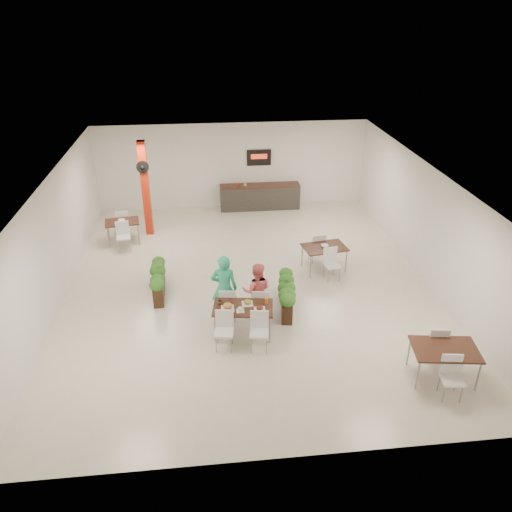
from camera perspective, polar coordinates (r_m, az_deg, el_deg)
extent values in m
plane|color=beige|center=(14.08, -0.96, -3.29)|extent=(12.00, 12.00, 0.00)
cube|color=white|center=(18.93, -2.73, 10.24)|extent=(10.00, 0.10, 3.20)
cube|color=white|center=(8.32, 2.97, -14.93)|extent=(10.00, 0.10, 3.20)
cube|color=white|center=(13.85, -22.08, 1.49)|extent=(0.10, 12.00, 3.20)
cube|color=white|center=(14.61, 18.94, 3.38)|extent=(0.10, 12.00, 3.20)
cube|color=white|center=(12.74, -1.07, 9.17)|extent=(10.00, 12.00, 0.04)
cube|color=#B4210C|center=(16.92, -12.50, 7.49)|extent=(0.25, 0.25, 3.20)
cylinder|color=black|center=(16.50, -12.84, 9.88)|extent=(0.40, 0.06, 0.40)
sphere|color=black|center=(16.46, -12.85, 9.84)|extent=(0.12, 0.12, 0.12)
cube|color=#2A2825|center=(19.06, 0.44, 6.73)|extent=(3.00, 0.60, 0.90)
cube|color=black|center=(18.90, 0.44, 8.07)|extent=(3.00, 0.62, 0.04)
cube|color=black|center=(18.89, 0.34, 11.18)|extent=(0.90, 0.04, 0.60)
cube|color=red|center=(18.84, 0.35, 11.30)|extent=(0.60, 0.02, 0.18)
imported|color=#A11F1A|center=(18.79, -2.01, 8.31)|extent=(0.09, 0.09, 0.19)
imported|color=gold|center=(18.81, -1.24, 8.30)|extent=(0.13, 0.13, 0.17)
cube|color=black|center=(11.76, -1.51, -5.91)|extent=(1.50, 0.99, 0.04)
cylinder|color=gray|center=(11.75, -4.73, -8.28)|extent=(0.04, 0.04, 0.71)
cylinder|color=gray|center=(11.68, 1.59, -8.43)|extent=(0.04, 0.04, 0.71)
cylinder|color=gray|center=(12.30, -4.39, -6.43)|extent=(0.04, 0.04, 0.71)
cylinder|color=gray|center=(12.24, 1.62, -6.56)|extent=(0.04, 0.04, 0.71)
cube|color=white|center=(12.44, -3.18, -5.43)|extent=(0.48, 0.48, 0.05)
cube|color=white|center=(12.15, -3.28, -4.92)|extent=(0.42, 0.10, 0.45)
cylinder|color=gray|center=(12.70, -2.32, -5.92)|extent=(0.02, 0.02, 0.43)
cylinder|color=gray|center=(12.73, -3.85, -5.88)|extent=(0.02, 0.02, 0.43)
cylinder|color=gray|center=(12.42, -2.43, -6.78)|extent=(0.02, 0.02, 0.43)
cylinder|color=gray|center=(12.45, -4.00, -6.74)|extent=(0.02, 0.02, 0.43)
cube|color=white|center=(12.40, 0.52, -5.50)|extent=(0.48, 0.48, 0.05)
cube|color=white|center=(12.11, 0.51, -5.00)|extent=(0.42, 0.10, 0.45)
cylinder|color=gray|center=(12.67, 1.31, -5.99)|extent=(0.02, 0.02, 0.43)
cylinder|color=gray|center=(12.68, -0.23, -5.96)|extent=(0.02, 0.02, 0.43)
cylinder|color=gray|center=(12.39, 1.29, -6.86)|extent=(0.02, 0.02, 0.43)
cylinder|color=gray|center=(12.40, -0.29, -6.83)|extent=(0.02, 0.02, 0.43)
cube|color=white|center=(11.46, -3.68, -8.69)|extent=(0.48, 0.48, 0.05)
cube|color=white|center=(11.47, -3.63, -7.12)|extent=(0.42, 0.10, 0.45)
cylinder|color=gray|center=(11.48, -4.58, -10.11)|extent=(0.02, 0.02, 0.43)
cylinder|color=gray|center=(11.45, -2.86, -10.16)|extent=(0.02, 0.02, 0.43)
cylinder|color=gray|center=(11.75, -4.41, -9.10)|extent=(0.02, 0.02, 0.43)
cylinder|color=gray|center=(11.72, -2.73, -9.15)|extent=(0.02, 0.02, 0.43)
cube|color=white|center=(11.42, 0.37, -8.78)|extent=(0.48, 0.48, 0.05)
cube|color=white|center=(11.43, 0.40, -7.21)|extent=(0.42, 0.10, 0.45)
cylinder|color=gray|center=(11.43, -0.53, -10.22)|extent=(0.02, 0.02, 0.43)
cylinder|color=gray|center=(11.42, 1.20, -10.25)|extent=(0.02, 0.02, 0.43)
cylinder|color=gray|center=(11.70, -0.46, -9.20)|extent=(0.02, 0.02, 0.43)
cylinder|color=gray|center=(11.69, 1.23, -9.24)|extent=(0.02, 0.02, 0.43)
cube|color=white|center=(11.69, -3.26, -6.03)|extent=(0.34, 0.34, 0.01)
ellipsoid|color=#A76129|center=(11.65, -3.27, -5.73)|extent=(0.22, 0.22, 0.13)
cube|color=white|center=(11.84, -0.99, -5.49)|extent=(0.29, 0.29, 0.01)
ellipsoid|color=orange|center=(11.81, -0.99, -5.24)|extent=(0.18, 0.18, 0.11)
cube|color=white|center=(11.63, 0.44, -6.16)|extent=(0.29, 0.29, 0.01)
ellipsoid|color=#461D0E|center=(11.60, 0.44, -5.94)|extent=(0.16, 0.16, 0.10)
cube|color=white|center=(11.60, -1.81, -6.28)|extent=(0.20, 0.20, 0.01)
ellipsoid|color=white|center=(11.58, -1.81, -6.11)|extent=(0.12, 0.12, 0.07)
cylinder|color=orange|center=(11.82, 1.20, -5.18)|extent=(0.07, 0.07, 0.15)
imported|color=#4E3821|center=(11.85, -4.15, -5.31)|extent=(0.12, 0.12, 0.10)
imported|color=#27A979|center=(12.21, -3.65, -3.71)|extent=(0.70, 0.52, 1.78)
imported|color=#F86E6E|center=(12.33, 0.09, -4.04)|extent=(0.81, 0.67, 1.52)
cube|color=black|center=(13.84, -11.03, -3.16)|extent=(0.33, 1.62, 0.54)
ellipsoid|color=#1A5217|center=(13.08, -11.25, -3.14)|extent=(0.40, 0.40, 0.32)
ellipsoid|color=#1A5217|center=(13.36, -11.21, -2.43)|extent=(0.40, 0.40, 0.32)
ellipsoid|color=#1A5217|center=(13.65, -11.18, -1.75)|extent=(0.40, 0.40, 0.32)
ellipsoid|color=#1A5217|center=(13.93, -11.14, -1.10)|extent=(0.40, 0.40, 0.32)
ellipsoid|color=#1A5217|center=(14.22, -11.10, -0.47)|extent=(0.40, 0.40, 0.32)
imported|color=#1A5217|center=(13.62, -11.20, -1.55)|extent=(0.31, 0.27, 0.35)
cube|color=black|center=(12.96, 3.48, -4.94)|extent=(0.48, 1.61, 0.53)
ellipsoid|color=#1A5217|center=(12.21, 3.62, -5.04)|extent=(0.40, 0.40, 0.32)
ellipsoid|color=#1A5217|center=(12.48, 3.57, -4.24)|extent=(0.40, 0.40, 0.32)
ellipsoid|color=#1A5217|center=(12.76, 3.53, -3.48)|extent=(0.40, 0.40, 0.32)
ellipsoid|color=#1A5217|center=(13.04, 3.49, -2.75)|extent=(0.40, 0.40, 0.32)
ellipsoid|color=#1A5217|center=(13.31, 3.45, -2.06)|extent=(0.40, 0.40, 0.32)
imported|color=#1A5217|center=(12.73, 3.53, -3.28)|extent=(0.19, 0.19, 0.34)
cube|color=black|center=(16.76, -15.07, 3.79)|extent=(1.17, 0.86, 0.04)
cylinder|color=gray|center=(16.66, -16.52, 2.02)|extent=(0.04, 0.04, 0.71)
cylinder|color=gray|center=(16.64, -13.26, 2.40)|extent=(0.04, 0.04, 0.71)
cylinder|color=gray|center=(17.21, -16.52, 2.84)|extent=(0.04, 0.04, 0.71)
cylinder|color=gray|center=(17.18, -13.36, 3.21)|extent=(0.04, 0.04, 0.71)
cube|color=white|center=(17.43, -15.00, 3.71)|extent=(0.48, 0.48, 0.05)
cube|color=white|center=(17.16, -15.08, 4.23)|extent=(0.42, 0.10, 0.45)
cylinder|color=gray|center=(17.67, -14.37, 3.29)|extent=(0.02, 0.02, 0.43)
cylinder|color=gray|center=(17.68, -15.47, 3.16)|extent=(0.02, 0.02, 0.43)
cylinder|color=gray|center=(17.36, -14.34, 2.85)|extent=(0.02, 0.02, 0.43)
cylinder|color=gray|center=(17.37, -15.45, 2.72)|extent=(0.02, 0.02, 0.43)
cube|color=white|center=(16.33, -14.91, 2.07)|extent=(0.48, 0.48, 0.05)
cube|color=white|center=(16.40, -15.03, 3.14)|extent=(0.42, 0.10, 0.45)
cylinder|color=gray|center=(16.28, -15.39, 1.01)|extent=(0.02, 0.02, 0.43)
cylinder|color=gray|center=(16.27, -14.20, 1.15)|extent=(0.02, 0.02, 0.43)
cylinder|color=gray|center=(16.59, -15.41, 1.52)|extent=(0.02, 0.02, 0.43)
cylinder|color=gray|center=(16.58, -14.24, 1.65)|extent=(0.02, 0.02, 0.43)
imported|color=white|center=(16.75, -15.09, 3.93)|extent=(0.22, 0.22, 0.05)
cube|color=black|center=(14.65, 7.84, 1.00)|extent=(1.34, 1.00, 0.04)
cylinder|color=gray|center=(14.35, 6.24, -1.20)|extent=(0.04, 0.04, 0.71)
cylinder|color=gray|center=(14.76, 10.25, -0.64)|extent=(0.04, 0.04, 0.71)
cylinder|color=gray|center=(14.92, 5.28, 0.03)|extent=(0.04, 0.04, 0.71)
cylinder|color=gray|center=(15.31, 9.16, 0.55)|extent=(0.04, 0.04, 0.71)
cube|color=white|center=(15.27, 6.92, 1.03)|extent=(0.48, 0.48, 0.05)
cube|color=white|center=(15.00, 7.24, 1.57)|extent=(0.42, 0.11, 0.45)
cylinder|color=gray|center=(15.58, 7.22, 0.59)|extent=(0.02, 0.02, 0.43)
cylinder|color=gray|center=(15.46, 6.05, 0.44)|extent=(0.02, 0.02, 0.43)
cylinder|color=gray|center=(15.30, 7.69, 0.04)|extent=(0.02, 0.02, 0.43)
cylinder|color=gray|center=(15.18, 6.51, -0.12)|extent=(0.02, 0.02, 0.43)
cube|color=white|center=(14.30, 8.69, -1.04)|extent=(0.48, 0.48, 0.05)
cube|color=white|center=(14.33, 8.46, 0.18)|extent=(0.42, 0.11, 0.45)
cylinder|color=gray|center=(14.21, 8.27, -2.28)|extent=(0.02, 0.02, 0.43)
cylinder|color=gray|center=(14.34, 9.52, -2.09)|extent=(0.02, 0.02, 0.43)
cylinder|color=gray|center=(14.48, 7.74, -1.64)|extent=(0.02, 0.02, 0.43)
cylinder|color=gray|center=(14.61, 8.97, -1.46)|extent=(0.02, 0.02, 0.43)
imported|color=white|center=(14.63, 7.85, 1.16)|extent=(0.22, 0.22, 0.05)
cube|color=black|center=(11.20, 20.82, -9.94)|extent=(1.45, 1.07, 0.04)
cylinder|color=gray|center=(10.96, 17.99, -12.83)|extent=(0.04, 0.04, 0.71)
cylinder|color=gray|center=(11.35, 24.04, -12.48)|extent=(0.04, 0.04, 0.71)
cylinder|color=gray|center=(11.53, 17.05, -10.38)|extent=(0.04, 0.04, 0.71)
cylinder|color=gray|center=(11.91, 22.80, -10.14)|extent=(0.04, 0.04, 0.71)
cube|color=white|center=(11.81, 19.76, -9.28)|extent=(0.48, 0.48, 0.05)
cube|color=white|center=(11.53, 20.21, -8.84)|extent=(0.42, 0.10, 0.45)
cylinder|color=gray|center=(12.13, 20.14, -9.67)|extent=(0.02, 0.02, 0.43)
cylinder|color=gray|center=(12.03, 18.59, -9.73)|extent=(0.02, 0.02, 0.43)
cylinder|color=gray|center=(11.88, 20.60, -10.65)|extent=(0.02, 0.02, 0.43)
cylinder|color=gray|center=(11.77, 19.01, -10.72)|extent=(0.02, 0.02, 0.43)
cube|color=white|center=(10.93, 21.49, -13.00)|extent=(0.48, 0.48, 0.05)
cube|color=white|center=(10.91, 21.42, -11.36)|extent=(0.42, 0.10, 0.45)
cylinder|color=gray|center=(10.90, 20.67, -14.57)|extent=(0.02, 0.02, 0.43)
cylinder|color=gray|center=(11.01, 22.40, -14.45)|extent=(0.02, 0.02, 0.43)
cylinder|color=gray|center=(11.14, 20.17, -13.42)|extent=(0.02, 0.02, 0.43)
cylinder|color=gray|center=(11.25, 21.86, -13.31)|extent=(0.02, 0.02, 0.43)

